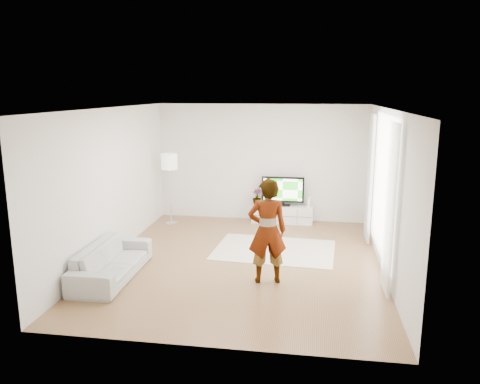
# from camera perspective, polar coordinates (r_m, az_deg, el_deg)

# --- Properties ---
(floor) EXTENTS (6.00, 6.00, 0.00)m
(floor) POSITION_cam_1_polar(r_m,az_deg,el_deg) (8.76, 0.31, -8.47)
(floor) COLOR #956643
(floor) RESTS_ON ground
(ceiling) EXTENTS (6.00, 6.00, 0.00)m
(ceiling) POSITION_cam_1_polar(r_m,az_deg,el_deg) (8.21, 0.34, 10.15)
(ceiling) COLOR white
(ceiling) RESTS_ON wall_back
(wall_left) EXTENTS (0.02, 6.00, 2.80)m
(wall_left) POSITION_cam_1_polar(r_m,az_deg,el_deg) (9.07, -15.49, 1.00)
(wall_left) COLOR silver
(wall_left) RESTS_ON floor
(wall_right) EXTENTS (0.02, 6.00, 2.80)m
(wall_right) POSITION_cam_1_polar(r_m,az_deg,el_deg) (8.39, 17.47, -0.02)
(wall_right) COLOR silver
(wall_right) RESTS_ON floor
(wall_back) EXTENTS (5.00, 0.02, 2.80)m
(wall_back) POSITION_cam_1_polar(r_m,az_deg,el_deg) (11.30, 2.55, 3.57)
(wall_back) COLOR silver
(wall_back) RESTS_ON floor
(wall_front) EXTENTS (5.00, 0.02, 2.80)m
(wall_front) POSITION_cam_1_polar(r_m,az_deg,el_deg) (5.52, -4.26, -5.72)
(wall_front) COLOR silver
(wall_front) RESTS_ON floor
(window) EXTENTS (0.01, 2.60, 2.50)m
(window) POSITION_cam_1_polar(r_m,az_deg,el_deg) (8.67, 17.07, 0.72)
(window) COLOR white
(window) RESTS_ON wall_right
(curtain_near) EXTENTS (0.04, 0.70, 2.60)m
(curtain_near) POSITION_cam_1_polar(r_m,az_deg,el_deg) (7.42, 17.81, -1.99)
(curtain_near) COLOR white
(curtain_near) RESTS_ON floor
(curtain_far) EXTENTS (0.04, 0.70, 2.60)m
(curtain_far) POSITION_cam_1_polar(r_m,az_deg,el_deg) (9.94, 15.54, 1.65)
(curtain_far) COLOR white
(curtain_far) RESTS_ON floor
(media_console) EXTENTS (1.44, 0.41, 0.41)m
(media_console) POSITION_cam_1_polar(r_m,az_deg,el_deg) (11.27, 5.17, -2.70)
(media_console) COLOR white
(media_console) RESTS_ON floor
(television) EXTENTS (1.01, 0.20, 0.70)m
(television) POSITION_cam_1_polar(r_m,az_deg,el_deg) (11.16, 5.24, 0.23)
(television) COLOR black
(television) RESTS_ON media_console
(game_console) EXTENTS (0.08, 0.17, 0.23)m
(game_console) POSITION_cam_1_polar(r_m,az_deg,el_deg) (11.18, 8.44, -1.24)
(game_console) COLOR white
(game_console) RESTS_ON media_console
(potted_plant) EXTENTS (0.26, 0.26, 0.39)m
(potted_plant) POSITION_cam_1_polar(r_m,az_deg,el_deg) (11.23, 2.08, -0.62)
(potted_plant) COLOR #3F7238
(potted_plant) RESTS_ON media_console
(rug) EXTENTS (2.44, 1.84, 0.01)m
(rug) POSITION_cam_1_polar(r_m,az_deg,el_deg) (9.39, 4.21, -7.04)
(rug) COLOR beige
(rug) RESTS_ON floor
(player) EXTENTS (0.71, 0.54, 1.74)m
(player) POSITION_cam_1_polar(r_m,az_deg,el_deg) (7.60, 3.35, -4.76)
(player) COLOR #334772
(player) RESTS_ON rug
(sofa) EXTENTS (0.80, 1.97, 0.57)m
(sofa) POSITION_cam_1_polar(r_m,az_deg,el_deg) (8.26, -15.37, -8.13)
(sofa) COLOR #B0B0AB
(sofa) RESTS_ON floor
(floor_lamp) EXTENTS (0.37, 0.37, 1.67)m
(floor_lamp) POSITION_cam_1_polar(r_m,az_deg,el_deg) (11.01, -8.60, 3.31)
(floor_lamp) COLOR silver
(floor_lamp) RESTS_ON floor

